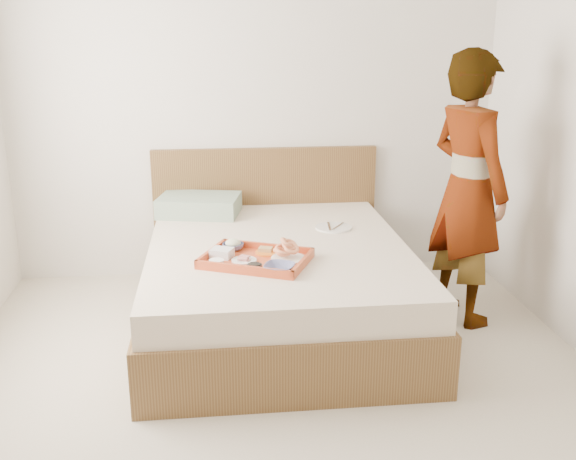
# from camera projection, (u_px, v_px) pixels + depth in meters

# --- Properties ---
(ground) EXTENTS (3.50, 4.00, 0.01)m
(ground) POSITION_uv_depth(u_px,v_px,m) (284.00, 412.00, 3.22)
(ground) COLOR beige
(ground) RESTS_ON ground
(wall_back) EXTENTS (3.50, 0.01, 2.60)m
(wall_back) POSITION_uv_depth(u_px,v_px,m) (254.00, 99.00, 4.74)
(wall_back) COLOR silver
(wall_back) RESTS_ON ground
(wall_front) EXTENTS (3.50, 0.01, 2.60)m
(wall_front) POSITION_uv_depth(u_px,v_px,m) (431.00, 391.00, 0.94)
(wall_front) COLOR silver
(wall_front) RESTS_ON ground
(bed) EXTENTS (1.65, 2.00, 0.53)m
(bed) POSITION_uv_depth(u_px,v_px,m) (278.00, 285.00, 4.10)
(bed) COLOR brown
(bed) RESTS_ON ground
(headboard) EXTENTS (1.65, 0.06, 0.95)m
(headboard) POSITION_uv_depth(u_px,v_px,m) (265.00, 211.00, 4.96)
(headboard) COLOR brown
(headboard) RESTS_ON ground
(pillow) EXTENTS (0.61, 0.48, 0.13)m
(pillow) POSITION_uv_depth(u_px,v_px,m) (199.00, 205.00, 4.65)
(pillow) COLOR #91A08E
(pillow) RESTS_ON bed
(tray) EXTENTS (0.69, 0.61, 0.05)m
(tray) POSITION_uv_depth(u_px,v_px,m) (256.00, 258.00, 3.71)
(tray) COLOR #C9572D
(tray) RESTS_ON bed
(prawn_plate) EXTENTS (0.26, 0.26, 0.01)m
(prawn_plate) POSITION_uv_depth(u_px,v_px,m) (288.00, 259.00, 3.71)
(prawn_plate) COLOR white
(prawn_plate) RESTS_ON tray
(navy_bowl_big) EXTENTS (0.21, 0.21, 0.04)m
(navy_bowl_big) POSITION_uv_depth(u_px,v_px,m) (279.00, 268.00, 3.53)
(navy_bowl_big) COLOR navy
(navy_bowl_big) RESTS_ON tray
(sauce_dish) EXTENTS (0.11, 0.11, 0.03)m
(sauce_dish) POSITION_uv_depth(u_px,v_px,m) (255.00, 267.00, 3.55)
(sauce_dish) COLOR black
(sauce_dish) RESTS_ON tray
(meat_plate) EXTENTS (0.19, 0.19, 0.01)m
(meat_plate) POSITION_uv_depth(u_px,v_px,m) (244.00, 260.00, 3.69)
(meat_plate) COLOR white
(meat_plate) RESTS_ON tray
(bread_plate) EXTENTS (0.18, 0.18, 0.01)m
(bread_plate) POSITION_uv_depth(u_px,v_px,m) (267.00, 252.00, 3.82)
(bread_plate) COLOR orange
(bread_plate) RESTS_ON tray
(salad_bowl) EXTENTS (0.16, 0.16, 0.04)m
(salad_bowl) POSITION_uv_depth(u_px,v_px,m) (233.00, 246.00, 3.88)
(salad_bowl) COLOR navy
(salad_bowl) RESTS_ON tray
(plastic_tub) EXTENTS (0.15, 0.14, 0.05)m
(plastic_tub) POSITION_uv_depth(u_px,v_px,m) (222.00, 253.00, 3.74)
(plastic_tub) COLOR silver
(plastic_tub) RESTS_ON tray
(cheese_round) EXTENTS (0.11, 0.11, 0.03)m
(cheese_round) POSITION_uv_depth(u_px,v_px,m) (216.00, 262.00, 3.63)
(cheese_round) COLOR white
(cheese_round) RESTS_ON tray
(dinner_plate) EXTENTS (0.32, 0.32, 0.01)m
(dinner_plate) POSITION_uv_depth(u_px,v_px,m) (334.00, 228.00, 4.34)
(dinner_plate) COLOR white
(dinner_plate) RESTS_ON bed
(person) EXTENTS (0.59, 0.71, 1.68)m
(person) POSITION_uv_depth(u_px,v_px,m) (468.00, 189.00, 4.06)
(person) COLOR beige
(person) RESTS_ON ground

